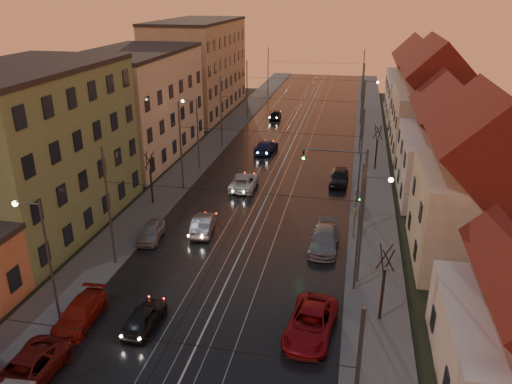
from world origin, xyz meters
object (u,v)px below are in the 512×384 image
Objects in this scene: traffic_light_mast at (352,179)px; driving_car_2 at (244,182)px; street_lamp_2 at (195,127)px; parked_right_1 at (324,239)px; parked_right_2 at (339,177)px; parked_left_1 at (25,372)px; driving_car_4 at (275,114)px; parked_right_0 at (311,323)px; driving_car_0 at (144,317)px; driving_car_3 at (266,146)px; street_lamp_0 at (43,250)px; driving_car_1 at (203,224)px; street_lamp_3 at (366,104)px; parked_left_3 at (151,232)px; parked_left_2 at (80,313)px; street_lamp_1 at (367,219)px.

traffic_light_mast is 1.37× the size of driving_car_2.
street_lamp_2 is at bearing 144.93° from traffic_light_mast.
parked_right_2 reaches higher than parked_right_1.
parked_left_1 is at bearing -87.39° from street_lamp_2.
traffic_light_mast is at bearing 103.43° from driving_car_4.
traffic_light_mast is at bearing 88.79° from parked_right_0.
street_lamp_2 is at bearing 94.49° from parked_left_1.
driving_car_0 is (5.52, -27.38, -4.21)m from street_lamp_2.
street_lamp_0 is at bearing 86.41° from driving_car_3.
driving_car_1 reaches higher than driving_car_2.
driving_car_3 is 1.12× the size of parked_right_2.
traffic_light_mast is 1.82× the size of driving_car_0.
driving_car_0 is at bearing -127.77° from parked_right_1.
parked_right_1 is (-2.90, -31.45, -4.13)m from street_lamp_3.
parked_right_1 is at bearing -2.22° from parked_left_3.
street_lamp_2 is at bearing 90.00° from street_lamp_0.
parked_right_0 is (13.80, 6.87, 0.03)m from parked_left_1.
parked_left_2 is (-3.70, -13.18, -0.06)m from driving_car_1.
parked_right_1 reaches higher than parked_left_3.
street_lamp_0 is at bearing -105.11° from parked_left_3.
driving_car_4 is at bearing -87.26° from driving_car_0.
street_lamp_0 is 1.75× the size of parked_right_2.
driving_car_1 is (-12.94, -30.62, -4.15)m from street_lamp_3.
parked_left_1 is 1.14× the size of parked_left_2.
parked_right_0 is (8.88, -21.72, 0.04)m from driving_car_2.
driving_car_3 is (6.38, 36.00, -4.14)m from street_lamp_0.
parked_right_0 is at bearing 109.80° from driving_car_2.
street_lamp_3 is at bearing 87.73° from traffic_light_mast.
street_lamp_2 is 20.89m from traffic_light_mast.
parked_left_1 reaches higher than parked_left_3.
driving_car_4 is 41.99m from parked_right_1.
driving_car_1 is at bearing 71.32° from parked_left_2.
street_lamp_2 is at bearing 132.32° from street_lamp_1.
driving_car_3 is at bearing 90.55° from driving_car_4.
street_lamp_2 is at bearing -138.69° from street_lamp_3.
parked_left_3 is at bearing 85.37° from driving_car_3.
driving_car_2 is 14.16m from parked_right_1.
driving_car_0 is 0.71× the size of parked_right_0.
driving_car_4 is at bearing -97.00° from driving_car_1.
street_lamp_0 reaches higher than driving_car_0.
parked_right_2 is (14.22, 15.48, 0.10)m from parked_left_3.
parked_right_2 is (0.46, 24.92, 0.00)m from parked_right_0.
street_lamp_2 is (-18.21, 20.00, 0.00)m from street_lamp_1.
traffic_light_mast is 1.38× the size of parked_right_1.
driving_car_3 is at bearing 71.56° from parked_left_3.
parked_right_0 is (15.30, -26.13, -4.11)m from street_lamp_2.
parked_left_3 is (-0.03, 11.11, -0.00)m from parked_left_2.
driving_car_2 is 29.65m from driving_car_4.
street_lamp_2 is 16.34m from parked_right_2.
driving_car_4 is (-12.38, 37.19, -3.90)m from traffic_light_mast.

